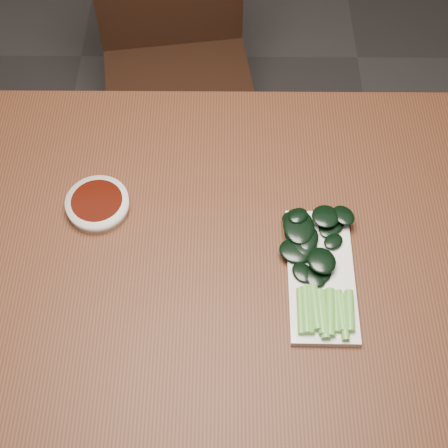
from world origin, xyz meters
TOP-DOWN VIEW (x-y plane):
  - ground at (0.00, 0.00)m, footprint 6.00×6.00m
  - table at (0.00, 0.00)m, footprint 1.40×0.80m
  - chair_far at (-0.12, 0.79)m, footprint 0.48×0.48m
  - sauce_bowl at (-0.21, 0.09)m, footprint 0.12×0.12m
  - serving_plate at (0.20, -0.06)m, footprint 0.12×0.27m
  - gai_lan at (0.19, -0.05)m, footprint 0.15×0.28m

SIDE VIEW (x-z plane):
  - ground at x=0.00m, z-range 0.00..0.00m
  - chair_far at x=-0.12m, z-range 0.04..0.93m
  - table at x=0.00m, z-range 0.30..1.05m
  - serving_plate at x=0.20m, z-range 0.75..0.76m
  - sauce_bowl at x=-0.21m, z-range 0.75..0.78m
  - gai_lan at x=0.19m, z-range 0.76..0.79m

